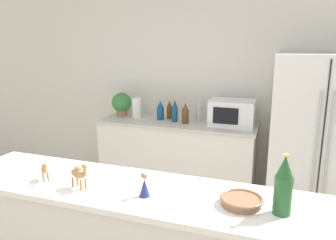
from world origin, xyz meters
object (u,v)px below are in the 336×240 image
back_bottle_4 (160,110)px  paper_towel_roll (137,108)px  camel_figurine_second (45,169)px  wise_man_figurine_crimson (144,186)px  back_bottle_2 (185,113)px  back_bottle_1 (170,110)px  potted_plant (122,103)px  back_bottle_3 (199,110)px  fruit_bowl (241,201)px  refrigerator (318,141)px  back_bottle_0 (175,111)px  microwave (232,113)px  camel_figurine (79,173)px  wine_bottle (283,186)px

back_bottle_4 → paper_towel_roll: bearing=179.0°
camel_figurine_second → wise_man_figurine_crimson: 0.65m
back_bottle_2 → back_bottle_1: bearing=147.0°
potted_plant → paper_towel_roll: (0.21, -0.02, -0.04)m
back_bottle_3 → wise_man_figurine_crimson: 2.11m
back_bottle_4 → fruit_bowl: bearing=-58.7°
paper_towel_roll → camel_figurine_second: (0.34, -2.03, 0.02)m
fruit_bowl → back_bottle_1: bearing=118.5°
wise_man_figurine_crimson → fruit_bowl: bearing=8.2°
refrigerator → camel_figurine_second: (-1.68, -1.93, 0.21)m
potted_plant → fruit_bowl: 2.61m
refrigerator → wise_man_figurine_crimson: 2.19m
refrigerator → back_bottle_0: (-1.51, 0.04, 0.20)m
refrigerator → camel_figurine_second: 2.57m
wise_man_figurine_crimson → back_bottle_3: bearing=96.3°
microwave → back_bottle_1: bearing=174.5°
refrigerator → camel_figurine: size_ratio=10.74×
back_bottle_0 → camel_figurine_second: back_bottle_0 is taller
potted_plant → back_bottle_0: 0.72m
fruit_bowl → wine_bottle: bearing=-5.8°
paper_towel_roll → camel_figurine: paper_towel_roll is taller
back_bottle_0 → back_bottle_3: bearing=25.9°
wine_bottle → back_bottle_1: bearing=122.3°
wise_man_figurine_crimson → potted_plant: bearing=120.4°
potted_plant → back_bottle_1: (0.61, 0.05, -0.05)m
potted_plant → wine_bottle: bearing=-46.4°
refrigerator → paper_towel_roll: refrigerator is taller
wise_man_figurine_crimson → refrigerator: bearing=62.0°
back_bottle_0 → fruit_bowl: back_bottle_0 is taller
fruit_bowl → back_bottle_0: bearing=117.6°
potted_plant → wine_bottle: wine_bottle is taller
refrigerator → camel_figurine: (-1.42, -1.96, 0.23)m
microwave → wine_bottle: (0.54, -1.97, 0.07)m
back_bottle_1 → camel_figurine: (0.20, -2.12, 0.05)m
back_bottle_0 → camel_figurine_second: 1.98m
wine_bottle → back_bottle_3: bearing=114.6°
back_bottle_3 → camel_figurine: size_ratio=1.70×
back_bottle_4 → fruit_bowl: (1.18, -1.95, -0.02)m
microwave → wine_bottle: bearing=-74.6°
back_bottle_2 → fruit_bowl: back_bottle_2 is taller
back_bottle_3 → paper_towel_roll: bearing=-174.8°
back_bottle_4 → back_bottle_3: bearing=9.5°
wine_bottle → fruit_bowl: (-0.19, 0.02, -0.12)m
refrigerator → back_bottle_3: size_ratio=6.32×
back_bottle_0 → back_bottle_3: 0.28m
camel_figurine → refrigerator: bearing=54.1°
back_bottle_3 → fruit_bowl: back_bottle_3 is taller
back_bottle_1 → paper_towel_roll: bearing=-170.1°
back_bottle_1 → camel_figurine: 2.13m
fruit_bowl → microwave: bearing=100.1°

